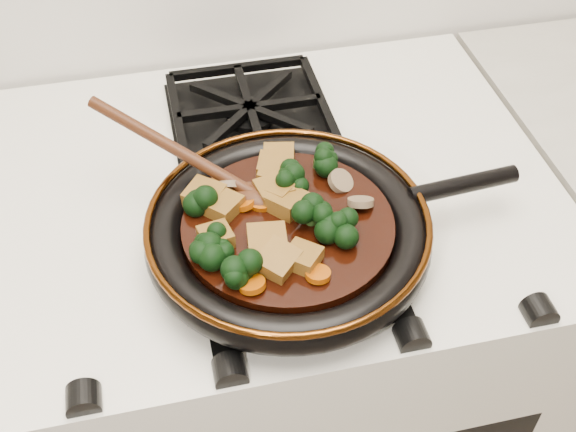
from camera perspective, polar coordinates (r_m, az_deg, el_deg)
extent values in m
cube|color=white|center=(1.31, -1.10, -12.01)|extent=(0.76, 0.60, 0.90)
cylinder|color=black|center=(0.85, 0.00, -1.76)|extent=(0.31, 0.31, 0.01)
torus|color=black|center=(0.84, 0.00, -1.34)|extent=(0.33, 0.33, 0.04)
torus|color=#4F270B|center=(0.83, 0.00, -0.34)|extent=(0.33, 0.33, 0.01)
cylinder|color=black|center=(0.90, 13.68, 2.42)|extent=(0.14, 0.03, 0.02)
cylinder|color=black|center=(0.84, 0.00, -1.01)|extent=(0.25, 0.25, 0.02)
cube|color=brown|center=(0.78, -0.83, -3.63)|extent=(0.06, 0.06, 0.03)
cube|color=brown|center=(0.89, -1.19, 3.95)|extent=(0.05, 0.05, 0.02)
cube|color=brown|center=(0.86, -1.09, 1.99)|extent=(0.05, 0.05, 0.02)
cube|color=brown|center=(0.84, -0.10, 1.10)|extent=(0.06, 0.06, 0.03)
cube|color=brown|center=(0.80, -1.65, -2.17)|extent=(0.05, 0.05, 0.03)
cube|color=brown|center=(0.84, -5.27, 0.83)|extent=(0.06, 0.06, 0.02)
cube|color=brown|center=(0.86, -0.69, 2.13)|extent=(0.06, 0.06, 0.03)
cube|color=brown|center=(0.90, -0.73, 4.53)|extent=(0.05, 0.05, 0.03)
cube|color=brown|center=(0.88, -1.16, 3.42)|extent=(0.05, 0.05, 0.03)
cube|color=brown|center=(0.81, -5.73, -1.70)|extent=(0.04, 0.04, 0.02)
cube|color=brown|center=(0.78, 1.16, -3.33)|extent=(0.05, 0.05, 0.02)
cube|color=brown|center=(0.86, -6.59, 1.60)|extent=(0.06, 0.06, 0.02)
cylinder|color=#A24204|center=(0.87, -5.44, 2.51)|extent=(0.03, 0.03, 0.01)
cylinder|color=#A24204|center=(0.77, 2.38, -4.61)|extent=(0.03, 0.03, 0.01)
cylinder|color=#A24204|center=(0.76, -2.86, -5.41)|extent=(0.03, 0.03, 0.01)
cylinder|color=#A24204|center=(0.88, -0.85, 3.07)|extent=(0.03, 0.03, 0.02)
cylinder|color=#A24204|center=(0.85, -3.47, 1.01)|extent=(0.03, 0.03, 0.02)
cylinder|color=#A24204|center=(0.85, -2.09, 1.21)|extent=(0.03, 0.03, 0.01)
cylinder|color=#7C6448|center=(0.87, -4.66, 2.40)|extent=(0.04, 0.03, 0.03)
cylinder|color=#7C6448|center=(0.85, 5.76, 1.11)|extent=(0.04, 0.04, 0.02)
cylinder|color=#7C6448|center=(0.87, 4.18, 2.75)|extent=(0.04, 0.04, 0.02)
ellipsoid|color=#3E1D0D|center=(0.86, -2.52, 1.65)|extent=(0.07, 0.07, 0.02)
cylinder|color=#3E1D0D|center=(0.88, -9.08, 5.35)|extent=(0.02, 0.02, 0.23)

